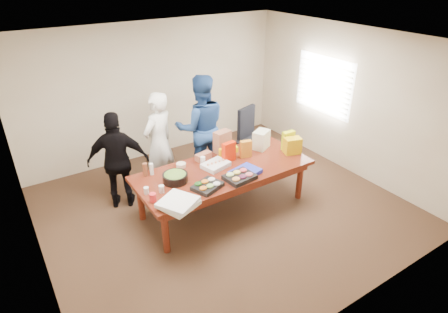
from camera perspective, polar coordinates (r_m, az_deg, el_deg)
floor at (r=6.33m, az=-0.06°, el=-7.83°), size 5.50×5.00×0.02m
ceiling at (r=5.24m, az=-0.07°, el=17.17°), size 5.50×5.00×0.02m
wall_back at (r=7.73m, az=-10.36°, el=9.81°), size 5.50×0.04×2.70m
wall_front at (r=4.07m, az=19.74°, el=-8.96°), size 5.50×0.04×2.70m
wall_left at (r=4.90m, az=-28.22°, el=-4.16°), size 0.04×5.00×2.70m
wall_right at (r=7.41m, az=18.28°, el=8.07°), size 0.04×5.00×2.70m
window_panel at (r=7.71m, az=14.89°, el=10.46°), size 0.03×1.40×1.10m
window_blinds at (r=7.68m, az=14.68°, el=10.42°), size 0.04×1.36×1.00m
conference_table at (r=6.11m, az=-0.06°, el=-4.89°), size 2.80×1.20×0.75m
office_chair at (r=7.30m, az=4.31°, el=2.46°), size 0.72×0.72×1.13m
person_center at (r=6.50m, az=-9.87°, el=2.06°), size 0.77×0.66×1.80m
person_right at (r=6.82m, az=-3.51°, el=4.42°), size 1.14×1.01×1.95m
person_left at (r=6.21m, az=-15.78°, el=-0.67°), size 1.05×0.77×1.65m
veggie_tray at (r=5.41m, az=-2.54°, el=-4.54°), size 0.49×0.44×0.06m
fruit_tray at (r=5.63m, az=2.40°, el=-3.15°), size 0.47×0.39×0.07m
sheet_cake at (r=5.95m, az=-1.27°, el=-1.29°), size 0.47×0.39×0.07m
salad_bowl at (r=5.60m, az=-7.43°, el=-3.22°), size 0.45×0.45×0.12m
chip_bag_blue at (r=5.76m, az=3.24°, el=-2.41°), size 0.50×0.42×0.07m
chip_bag_red at (r=6.06m, az=0.73°, el=0.71°), size 0.24×0.12×0.33m
chip_bag_yellow at (r=6.54m, az=9.73°, el=2.41°), size 0.23×0.10×0.34m
chip_bag_orange at (r=6.21m, az=3.35°, el=1.16°), size 0.20×0.13×0.29m
mayo_jar at (r=6.03m, az=-3.24°, el=-0.59°), size 0.09×0.09×0.12m
mustard_bottle at (r=6.19m, az=-0.52°, el=0.47°), size 0.07×0.07×0.17m
dressing_bottle at (r=5.80m, az=-11.91°, el=-1.96°), size 0.08×0.08×0.21m
ranch_bottle at (r=5.82m, az=-10.97°, el=-1.88°), size 0.07×0.07×0.19m
banana_bunch at (r=6.43m, az=0.83°, el=1.15°), size 0.30×0.22×0.09m
bread_loaf at (r=6.17m, az=-3.15°, el=0.04°), size 0.30×0.18×0.11m
kraft_bag at (r=6.36m, az=-0.25°, el=2.29°), size 0.31×0.22×0.38m
red_cup at (r=5.20m, az=-10.76°, el=-6.15°), size 0.11×0.11×0.12m
clear_cup_a at (r=5.38m, az=-9.49°, el=-4.90°), size 0.10×0.10×0.11m
clear_cup_b at (r=5.39m, az=-11.73°, el=-5.08°), size 0.08×0.08×0.10m
pizza_box_lower at (r=5.08m, az=-6.97°, el=-7.21°), size 0.58×0.58×0.05m
pizza_box_upper at (r=5.04m, az=-7.02°, el=-6.87°), size 0.61×0.61×0.05m
plate_a at (r=6.67m, az=3.96°, el=1.79°), size 0.31×0.31×0.02m
plate_b at (r=6.67m, az=4.13°, el=1.75°), size 0.24×0.24×0.01m
dip_bowl_a at (r=6.47m, az=1.54°, el=1.16°), size 0.18×0.18×0.06m
dip_bowl_b at (r=5.99m, az=-6.55°, el=-1.30°), size 0.17×0.17×0.06m
grocery_bag_white at (r=6.53m, az=5.69°, el=2.58°), size 0.36×0.33×0.32m
grocery_bag_yellow at (r=6.44m, az=10.35°, el=1.66°), size 0.32×0.26×0.28m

